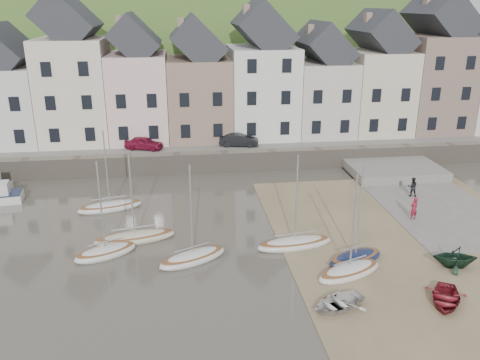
{
  "coord_description": "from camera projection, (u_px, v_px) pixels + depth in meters",
  "views": [
    {
      "loc": [
        -4.1,
        -26.13,
        14.67
      ],
      "look_at": [
        0.0,
        6.0,
        3.0
      ],
      "focal_mm": 36.99,
      "sensor_mm": 36.0,
      "label": 1
    }
  ],
  "objects": [
    {
      "name": "ground",
      "position": [
        253.0,
        260.0,
        29.85
      ],
      "size": [
        160.0,
        160.0,
        0.0
      ],
      "primitive_type": "plane",
      "color": "#443F36",
      "rests_on": "ground"
    },
    {
      "name": "quay_land",
      "position": [
        213.0,
        125.0,
        59.46
      ],
      "size": [
        90.0,
        30.0,
        1.5
      ],
      "primitive_type": "cube",
      "color": "#406227",
      "rests_on": "ground"
    },
    {
      "name": "quay_street",
      "position": [
        221.0,
        144.0,
        48.45
      ],
      "size": [
        70.0,
        7.0,
        0.1
      ],
      "primitive_type": "cube",
      "color": "slate",
      "rests_on": "quay_land"
    },
    {
      "name": "seawall",
      "position": [
        225.0,
        161.0,
        45.41
      ],
      "size": [
        70.0,
        1.2,
        1.8
      ],
      "primitive_type": "cube",
      "color": "slate",
      "rests_on": "ground"
    },
    {
      "name": "beach",
      "position": [
        425.0,
        249.0,
        31.15
      ],
      "size": [
        18.0,
        26.0,
        0.06
      ],
      "primitive_type": "cube",
      "color": "brown",
      "rests_on": "ground"
    },
    {
      "name": "slipway",
      "position": [
        425.0,
        198.0,
        39.08
      ],
      "size": [
        8.0,
        18.0,
        0.12
      ],
      "primitive_type": "cube",
      "color": "slate",
      "rests_on": "ground"
    },
    {
      "name": "hillside",
      "position": [
        176.0,
        190.0,
        91.34
      ],
      "size": [
        134.4,
        84.0,
        84.0
      ],
      "color": "#406227",
      "rests_on": "ground"
    },
    {
      "name": "townhouse_terrace",
      "position": [
        235.0,
        79.0,
        49.97
      ],
      "size": [
        61.05,
        8.0,
        13.93
      ],
      "color": "silver",
      "rests_on": "quay_land"
    },
    {
      "name": "sailboat_0",
      "position": [
        110.0,
        206.0,
        37.01
      ],
      "size": [
        5.01,
        2.73,
        6.32
      ],
      "color": "silver",
      "rests_on": "ground"
    },
    {
      "name": "sailboat_1",
      "position": [
        106.0,
        252.0,
        30.25
      ],
      "size": [
        4.14,
        3.07,
        6.32
      ],
      "color": "silver",
      "rests_on": "ground"
    },
    {
      "name": "sailboat_2",
      "position": [
        135.0,
        237.0,
        32.14
      ],
      "size": [
        5.46,
        2.49,
        6.32
      ],
      "color": "beige",
      "rests_on": "ground"
    },
    {
      "name": "sailboat_3",
      "position": [
        193.0,
        257.0,
        29.62
      ],
      "size": [
        4.59,
        3.27,
        6.32
      ],
      "color": "silver",
      "rests_on": "ground"
    },
    {
      "name": "sailboat_4",
      "position": [
        295.0,
        243.0,
        31.37
      ],
      "size": [
        5.15,
        2.19,
        6.32
      ],
      "color": "silver",
      "rests_on": "ground"
    },
    {
      "name": "sailboat_5",
      "position": [
        355.0,
        258.0,
        29.57
      ],
      "size": [
        4.04,
        2.81,
        6.32
      ],
      "color": "#151E42",
      "rests_on": "ground"
    },
    {
      "name": "sailboat_6",
      "position": [
        349.0,
        271.0,
        28.11
      ],
      "size": [
        4.55,
        3.04,
        6.32
      ],
      "color": "silver",
      "rests_on": "ground"
    },
    {
      "name": "rowboat_white",
      "position": [
        337.0,
        303.0,
        24.97
      ],
      "size": [
        3.53,
        3.06,
        0.61
      ],
      "primitive_type": "imported",
      "rotation": [
        0.0,
        0.0,
        -1.19
      ],
      "color": "silver",
      "rests_on": "beach"
    },
    {
      "name": "rowboat_green",
      "position": [
        455.0,
        257.0,
        28.75
      ],
      "size": [
        2.91,
        2.64,
        1.33
      ],
      "primitive_type": "imported",
      "rotation": [
        0.0,
        0.0,
        -1.77
      ],
      "color": "#153020",
      "rests_on": "beach"
    },
    {
      "name": "rowboat_red",
      "position": [
        445.0,
        298.0,
        25.33
      ],
      "size": [
        3.33,
        3.63,
        0.62
      ],
      "primitive_type": "imported",
      "rotation": [
        0.0,
        0.0,
        -0.53
      ],
      "color": "maroon",
      "rests_on": "beach"
    },
    {
      "name": "person_red",
      "position": [
        414.0,
        208.0,
        34.91
      ],
      "size": [
        0.7,
        0.56,
        1.66
      ],
      "primitive_type": "imported",
      "rotation": [
        0.0,
        0.0,
        3.45
      ],
      "color": "maroon",
      "rests_on": "slipway"
    },
    {
      "name": "person_dark",
      "position": [
        412.0,
        187.0,
        39.14
      ],
      "size": [
        0.89,
        0.77,
        1.56
      ],
      "primitive_type": "imported",
      "rotation": [
        0.0,
        0.0,
        2.88
      ],
      "color": "black",
      "rests_on": "slipway"
    },
    {
      "name": "car_left",
      "position": [
        144.0,
        143.0,
        46.41
      ],
      "size": [
        3.87,
        2.5,
        1.22
      ],
      "primitive_type": "imported",
      "rotation": [
        0.0,
        0.0,
        1.25
      ],
      "color": "maroon",
      "rests_on": "quay_street"
    },
    {
      "name": "car_right",
      "position": [
        239.0,
        140.0,
        47.49
      ],
      "size": [
        3.92,
        1.95,
        1.23
      ],
      "primitive_type": "imported",
      "rotation": [
        0.0,
        0.0,
        1.39
      ],
      "color": "black",
      "rests_on": "quay_street"
    }
  ]
}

